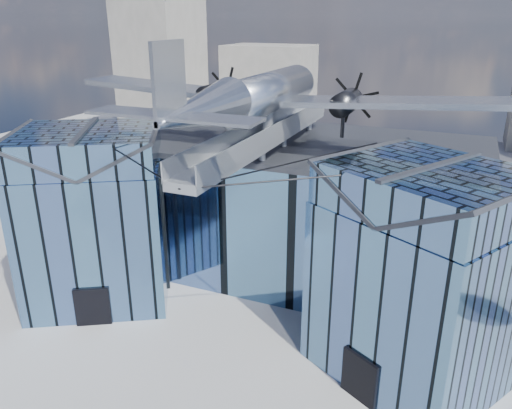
% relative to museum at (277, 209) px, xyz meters
% --- Properties ---
extents(ground_plane, '(120.00, 120.00, 0.00)m').
position_rel_museum_xyz_m(ground_plane, '(-0.00, -5.82, -5.54)').
color(ground_plane, gray).
extents(museum, '(32.88, 24.50, 17.60)m').
position_rel_museum_xyz_m(museum, '(0.00, 0.00, 0.00)').
color(museum, '#4D719D').
rests_on(museum, ground).
extents(bg_towers, '(77.00, 24.50, 26.00)m').
position_rel_museum_xyz_m(bg_towers, '(1.45, 44.67, 4.47)').
color(bg_towers, slate).
rests_on(bg_towers, ground).
extents(tree_side_w, '(3.66, 3.66, 4.53)m').
position_rel_museum_xyz_m(tree_side_w, '(-23.40, 3.25, -2.47)').
color(tree_side_w, '#382216').
rests_on(tree_side_w, ground).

